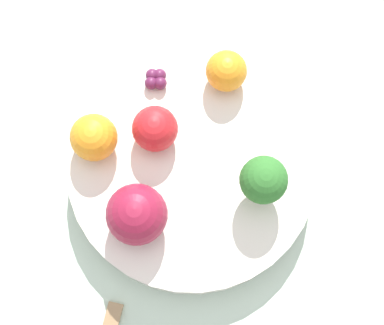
{
  "coord_description": "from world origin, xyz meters",
  "views": [
    {
      "loc": [
        -0.1,
        -0.13,
        0.72
      ],
      "look_at": [
        0.0,
        0.0,
        0.07
      ],
      "focal_mm": 60.0,
      "sensor_mm": 36.0,
      "label": 1
    }
  ],
  "objects_px": {
    "broccoli": "(263,180)",
    "grape_cluster": "(156,79)",
    "bowl": "(192,169)",
    "apple_red": "(137,215)",
    "orange_back": "(226,71)",
    "apple_green": "(155,129)",
    "orange_front": "(94,137)"
  },
  "relations": [
    {
      "from": "broccoli",
      "to": "grape_cluster",
      "type": "bearing_deg",
      "value": 94.9
    },
    {
      "from": "apple_green",
      "to": "bowl",
      "type": "bearing_deg",
      "value": -78.01
    },
    {
      "from": "orange_back",
      "to": "grape_cluster",
      "type": "relative_size",
      "value": 1.63
    },
    {
      "from": "bowl",
      "to": "grape_cluster",
      "type": "bearing_deg",
      "value": 74.93
    },
    {
      "from": "apple_red",
      "to": "apple_green",
      "type": "bearing_deg",
      "value": 42.03
    },
    {
      "from": "apple_red",
      "to": "apple_green",
      "type": "distance_m",
      "value": 0.09
    },
    {
      "from": "broccoli",
      "to": "grape_cluster",
      "type": "xyz_separation_m",
      "value": [
        -0.01,
        0.16,
        -0.03
      ]
    },
    {
      "from": "bowl",
      "to": "broccoli",
      "type": "bearing_deg",
      "value": -57.57
    },
    {
      "from": "bowl",
      "to": "apple_green",
      "type": "xyz_separation_m",
      "value": [
        -0.01,
        0.05,
        0.04
      ]
    },
    {
      "from": "apple_green",
      "to": "grape_cluster",
      "type": "bearing_deg",
      "value": 53.07
    },
    {
      "from": "apple_red",
      "to": "orange_front",
      "type": "distance_m",
      "value": 0.09
    },
    {
      "from": "apple_red",
      "to": "apple_green",
      "type": "relative_size",
      "value": 1.29
    },
    {
      "from": "orange_back",
      "to": "bowl",
      "type": "bearing_deg",
      "value": -148.32
    },
    {
      "from": "apple_green",
      "to": "grape_cluster",
      "type": "xyz_separation_m",
      "value": [
        0.04,
        0.05,
        -0.02
      ]
    },
    {
      "from": "broccoli",
      "to": "orange_back",
      "type": "bearing_deg",
      "value": 67.85
    },
    {
      "from": "orange_back",
      "to": "broccoli",
      "type": "bearing_deg",
      "value": -112.15
    },
    {
      "from": "apple_red",
      "to": "broccoli",
      "type": "bearing_deg",
      "value": -23.06
    },
    {
      "from": "apple_red",
      "to": "orange_front",
      "type": "height_order",
      "value": "apple_red"
    },
    {
      "from": "bowl",
      "to": "apple_green",
      "type": "bearing_deg",
      "value": 101.99
    },
    {
      "from": "broccoli",
      "to": "orange_back",
      "type": "xyz_separation_m",
      "value": [
        0.05,
        0.12,
        -0.02
      ]
    },
    {
      "from": "orange_front",
      "to": "orange_back",
      "type": "relative_size",
      "value": 1.12
    },
    {
      "from": "broccoli",
      "to": "orange_front",
      "type": "xyz_separation_m",
      "value": [
        -0.11,
        0.14,
        -0.01
      ]
    },
    {
      "from": "apple_green",
      "to": "orange_back",
      "type": "height_order",
      "value": "apple_green"
    },
    {
      "from": "bowl",
      "to": "orange_front",
      "type": "height_order",
      "value": "orange_front"
    },
    {
      "from": "bowl",
      "to": "apple_red",
      "type": "bearing_deg",
      "value": -170.89
    },
    {
      "from": "bowl",
      "to": "grape_cluster",
      "type": "relative_size",
      "value": 9.83
    },
    {
      "from": "apple_green",
      "to": "orange_front",
      "type": "bearing_deg",
      "value": 150.96
    },
    {
      "from": "broccoli",
      "to": "orange_front",
      "type": "bearing_deg",
      "value": 126.54
    },
    {
      "from": "apple_red",
      "to": "grape_cluster",
      "type": "xyz_separation_m",
      "value": [
        0.11,
        0.11,
        -0.02
      ]
    },
    {
      "from": "apple_red",
      "to": "orange_back",
      "type": "bearing_deg",
      "value": 21.88
    },
    {
      "from": "bowl",
      "to": "orange_front",
      "type": "distance_m",
      "value": 0.11
    },
    {
      "from": "grape_cluster",
      "to": "broccoli",
      "type": "bearing_deg",
      "value": -85.1
    }
  ]
}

